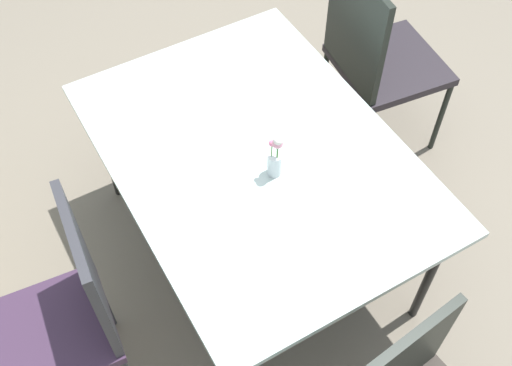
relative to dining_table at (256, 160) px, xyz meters
name	(u,v)px	position (x,y,z in m)	size (l,w,h in m)	color
ground_plane	(265,254)	(-0.05, -0.02, -0.67)	(12.00, 12.00, 0.00)	#756B5B
dining_table	(256,160)	(0.00, 0.00, 0.00)	(1.45, 1.05, 0.71)	#B2C6C1
chair_far_side	(71,311)	(-0.19, 0.85, -0.10)	(0.45, 0.45, 1.02)	#3A263E
chair_near_right	(375,54)	(0.34, -0.84, -0.09)	(0.53, 0.53, 1.04)	#272127
flower_vase	(275,158)	(-0.12, -0.01, 0.13)	(0.06, 0.05, 0.21)	silver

